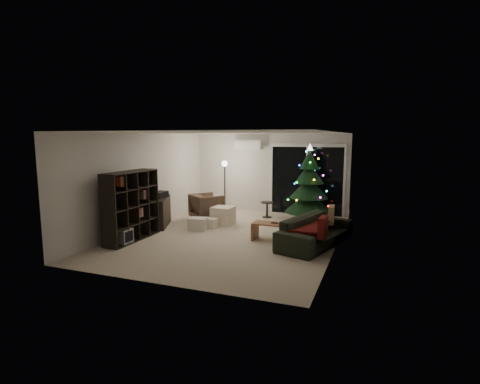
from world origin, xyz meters
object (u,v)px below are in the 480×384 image
object	(u,v)px
media_cabinet	(159,212)
armchair	(207,207)
bookshelf	(124,205)
sofa	(316,231)
coffee_table	(281,233)
christmas_tree	(309,183)

from	to	relation	value
media_cabinet	armchair	xyz separation A→B (m)	(0.87, 1.20, -0.01)
bookshelf	sofa	bearing A→B (deg)	29.35
bookshelf	coffee_table	xyz separation A→B (m)	(3.50, 1.09, -0.60)
christmas_tree	bookshelf	bearing A→B (deg)	-136.28
bookshelf	armchair	size ratio (longest dim) A/B	1.93
media_cabinet	armchair	size ratio (longest dim) A/B	1.49
armchair	coffee_table	distance (m)	3.05
bookshelf	christmas_tree	distance (m)	5.10
bookshelf	media_cabinet	bearing A→B (deg)	105.25
bookshelf	media_cabinet	size ratio (longest dim) A/B	1.30
media_cabinet	armchair	distance (m)	1.49
media_cabinet	coffee_table	xyz separation A→B (m)	(3.50, -0.33, -0.18)
coffee_table	christmas_tree	xyz separation A→B (m)	(0.18, 2.43, 0.90)
media_cabinet	coffee_table	world-z (taller)	media_cabinet
media_cabinet	coffee_table	distance (m)	3.52
media_cabinet	christmas_tree	distance (m)	4.30
sofa	coffee_table	xyz separation A→B (m)	(-0.80, 0.01, -0.11)
armchair	coffee_table	bearing A→B (deg)	-173.20
armchair	media_cabinet	bearing A→B (deg)	90.96
armchair	sofa	xyz separation A→B (m)	(3.43, -1.54, -0.06)
bookshelf	armchair	world-z (taller)	bookshelf
media_cabinet	coffee_table	bearing A→B (deg)	-28.01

